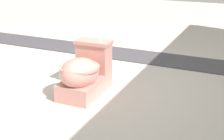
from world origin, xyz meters
TOP-DOWN VIEW (x-y plane):
  - ground_plane at (0.00, 0.00)m, footprint 14.00×14.00m
  - gravel_strip at (-1.22, 0.50)m, footprint 0.56×8.00m
  - toilet at (0.18, -0.04)m, footprint 0.64×0.40m

SIDE VIEW (x-z plane):
  - ground_plane at x=0.00m, z-range 0.00..0.00m
  - gravel_strip at x=-1.22m, z-range 0.00..0.01m
  - toilet at x=0.18m, z-range -0.04..0.48m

